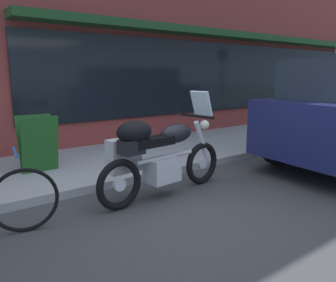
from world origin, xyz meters
TOP-DOWN VIEW (x-y plane):
  - ground_plane at (0.00, 0.00)m, footprint 80.00×80.00m
  - storefront_building at (5.39, 3.79)m, footprint 18.78×0.90m
  - touring_motorcycle at (-0.14, 0.51)m, footprint 2.11×0.62m
  - sandwich_board_sign at (-1.14, 2.29)m, footprint 0.55×0.40m

SIDE VIEW (x-z plane):
  - ground_plane at x=0.00m, z-range 0.00..0.00m
  - sandwich_board_sign at x=-1.14m, z-range 0.12..1.00m
  - touring_motorcycle at x=-0.14m, z-range -0.09..1.30m
  - storefront_building at x=5.39m, z-range -0.06..5.95m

